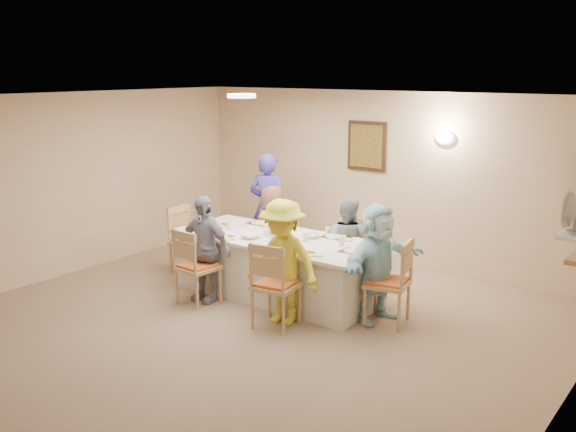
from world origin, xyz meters
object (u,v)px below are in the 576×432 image
Objects in this scene: chair_right_end at (387,281)px; caregiver at (268,207)px; diner_back_right at (347,244)px; diner_right_end at (378,263)px; diner_front_right at (283,262)px; diner_back_left at (273,230)px; chair_back_left at (278,238)px; chair_front_right at (276,283)px; dining_table at (277,266)px; condiment_ketchup at (275,226)px; diner_front_left at (204,249)px; chair_front_left at (198,266)px; desk_fan at (572,218)px; chair_back_right at (351,254)px; chair_left_end at (189,240)px.

chair_right_end is 2.86m from caregiver.
diner_right_end reaches higher than diner_back_right.
diner_back_right is 1.36m from diner_front_right.
diner_back_left is at bearing 82.93° from diner_right_end.
chair_back_left is 2.00m from chair_front_right.
condiment_ketchup is at bearing 150.82° from dining_table.
dining_table is 0.95m from diner_front_left.
chair_front_left is 2.18m from diner_right_end.
diner_front_left is at bearing -175.38° from desk_fan.
desk_fan is 0.24× the size of diner_back_left.
diner_front_right is 1.04× the size of diner_right_end.
chair_back_right is 2.29m from chair_left_end.
diner_front_right is (1.20, -1.48, 0.23)m from chair_back_left.
diner_back_left is at bearing 119.92° from caregiver.
chair_right_end is (0.95, 0.80, -0.00)m from chair_front_right.
diner_right_end reaches higher than chair_right_end.
chair_back_left is 0.97× the size of chair_front_right.
diner_back_left is 0.89m from condiment_ketchup.
desk_fan is 3.09m from chair_front_right.
desk_fan is 2.22m from chair_right_end.
desk_fan is 3.01m from diner_front_right.
chair_right_end is at bearing -155.59° from chair_front_left.
diner_front_left is at bearing -131.42° from dining_table.
chair_front_left is (-0.60, -0.80, 0.09)m from dining_table.
chair_front_left is 0.96× the size of chair_front_right.
chair_back_right is 3.62× the size of condiment_ketchup.
diner_back_left reaches higher than dining_table.
chair_back_left is at bearing -95.44° from diner_back_left.
condiment_ketchup is (0.55, -0.65, 0.26)m from diner_back_left.
diner_right_end is at bearing 155.95° from diner_back_left.
chair_back_right is at bearing -179.73° from diner_back_left.
diner_back_right is at bearing 86.39° from diner_front_right.
diner_back_left is at bearing 175.21° from chair_back_right.
chair_front_right is (-2.87, -0.45, -1.06)m from desk_fan.
caregiver reaches higher than chair_front_left.
diner_front_right is 2.47m from caregiver.
chair_back_left is 0.98× the size of chair_right_end.
chair_right_end is at bearing -14.23° from chair_back_left.
chair_left_end is 0.71× the size of diner_front_left.
chair_back_left is 0.77× the size of diner_back_left.
dining_table is 0.94m from diner_back_right.
chair_left_end is (-2.15, 0.80, -0.02)m from chair_front_right.
condiment_ketchup is (-0.65, -0.77, 0.43)m from chair_back_right.
chair_back_left is 2.18m from diner_right_end.
condiment_ketchup is at bearing 124.62° from diner_back_left.
diner_back_left is 0.68m from caregiver.
chair_right_end is at bearing -1.06° from condiment_ketchup.
caregiver is at bearing -125.24° from chair_right_end.
diner_right_end is at bearing -15.43° from chair_back_left.
chair_back_left is 0.19m from diner_back_left.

